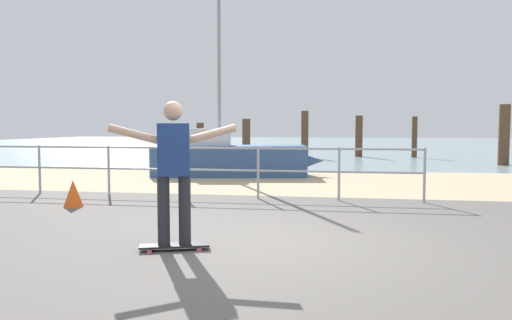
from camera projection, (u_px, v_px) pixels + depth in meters
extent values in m
cube|color=#605B56|center=(260.00, 267.00, 4.98)|extent=(24.00, 10.00, 0.04)
cube|color=tan|center=(307.00, 181.00, 12.86)|extent=(24.00, 6.00, 0.04)
cube|color=#849EA3|center=(327.00, 144.00, 40.42)|extent=(72.00, 50.00, 0.04)
cylinder|color=#9EA0A5|center=(40.00, 170.00, 10.37)|extent=(0.05, 0.05, 1.05)
cylinder|color=#9EA0A5|center=(109.00, 171.00, 10.11)|extent=(0.05, 0.05, 1.05)
cylinder|color=#9EA0A5|center=(181.00, 172.00, 9.86)|extent=(0.05, 0.05, 1.05)
cylinder|color=#9EA0A5|center=(258.00, 173.00, 9.60)|extent=(0.05, 0.05, 1.05)
cylinder|color=#9EA0A5|center=(339.00, 175.00, 9.34)|extent=(0.05, 0.05, 1.05)
cylinder|color=#9EA0A5|center=(425.00, 176.00, 9.08)|extent=(0.05, 0.05, 1.05)
cylinder|color=#9EA0A5|center=(144.00, 148.00, 9.95)|extent=(11.07, 0.04, 0.04)
cylinder|color=#9EA0A5|center=(145.00, 169.00, 9.98)|extent=(11.07, 0.04, 0.04)
cube|color=#335184|center=(230.00, 161.00, 14.15)|extent=(4.56, 2.07, 0.90)
cone|color=#335184|center=(305.00, 161.00, 14.14)|extent=(1.21, 0.93, 0.77)
cylinder|color=gray|center=(219.00, 62.00, 13.96)|extent=(0.10, 0.10, 4.85)
cube|color=silver|center=(209.00, 137.00, 14.11)|extent=(1.33, 1.08, 0.50)
cube|color=black|center=(175.00, 246.00, 5.61)|extent=(0.82, 0.44, 0.02)
cylinder|color=#E5598C|center=(149.00, 252.00, 5.49)|extent=(0.07, 0.05, 0.06)
cylinder|color=#E5598C|center=(150.00, 248.00, 5.65)|extent=(0.07, 0.05, 0.06)
cylinder|color=#E5598C|center=(199.00, 250.00, 5.57)|extent=(0.07, 0.05, 0.06)
cylinder|color=#E5598C|center=(199.00, 247.00, 5.73)|extent=(0.07, 0.05, 0.06)
cylinder|color=#26262B|center=(164.00, 211.00, 5.56)|extent=(0.14, 0.14, 0.80)
cylinder|color=#26262B|center=(185.00, 210.00, 5.60)|extent=(0.14, 0.14, 0.80)
cube|color=navy|center=(173.00, 150.00, 5.53)|extent=(0.40, 0.30, 0.60)
sphere|color=tan|center=(173.00, 111.00, 5.50)|extent=(0.22, 0.22, 0.22)
cylinder|color=tan|center=(133.00, 134.00, 5.45)|extent=(0.56, 0.26, 0.23)
cylinder|color=tan|center=(212.00, 134.00, 5.59)|extent=(0.56, 0.26, 0.23)
cylinder|color=#513826|center=(200.00, 140.00, 23.64)|extent=(0.36, 0.36, 1.65)
cylinder|color=#513826|center=(246.00, 139.00, 21.87)|extent=(0.36, 0.36, 1.80)
cylinder|color=#513826|center=(305.00, 134.00, 22.89)|extent=(0.34, 0.34, 2.20)
cylinder|color=#513826|center=(359.00, 136.00, 23.23)|extent=(0.35, 0.35, 1.99)
cylinder|color=#513826|center=(414.00, 137.00, 22.66)|extent=(0.25, 0.25, 1.93)
cylinder|color=#513826|center=(504.00, 135.00, 17.99)|extent=(0.39, 0.39, 2.28)
cone|color=#E55919|center=(73.00, 194.00, 8.62)|extent=(0.36, 0.36, 0.50)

